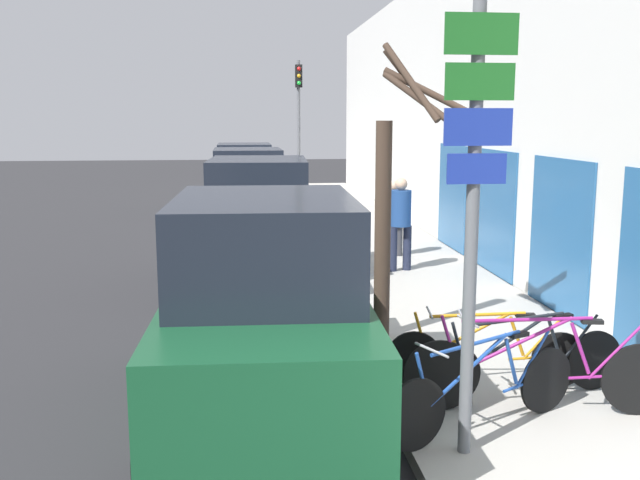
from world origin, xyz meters
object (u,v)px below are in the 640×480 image
bicycle_3 (487,354)px  parked_car_0 (266,320)px  pedestrian_near (401,217)px  pedestrian_far (394,213)px  traffic_light (299,117)px  signpost (473,206)px  parked_car_3 (245,180)px  parked_car_1 (259,228)px  street_tree (390,202)px  bicycle_2 (525,362)px  parked_car_2 (248,196)px  bicycle_0 (485,391)px  bicycle_1 (539,372)px

bicycle_3 → parked_car_0: size_ratio=0.47×
pedestrian_near → pedestrian_far: bearing=67.9°
parked_car_0 → traffic_light: traffic_light is taller
signpost → parked_car_3: signpost is taller
pedestrian_near → traffic_light: size_ratio=0.39×
pedestrian_far → parked_car_1: bearing=-164.5°
pedestrian_far → pedestrian_near: bearing=-112.1°
parked_car_3 → street_tree: bearing=-83.1°
bicycle_3 → traffic_light: 14.17m
bicycle_3 → traffic_light: traffic_light is taller
bicycle_2 → bicycle_3: bearing=30.0°
signpost → bicycle_3: (0.71, 1.47, -1.79)m
traffic_light → pedestrian_near: bearing=-81.1°
bicycle_3 → traffic_light: bearing=11.2°
signpost → parked_car_2: size_ratio=0.90×
bicycle_3 → bicycle_0: bearing=167.2°
parked_car_0 → parked_car_3: 16.88m
parked_car_2 → street_tree: bearing=-80.4°
parked_car_0 → traffic_light: bearing=85.9°
parked_car_1 → traffic_light: (1.40, 8.26, 1.98)m
bicycle_0 → bicycle_3: size_ratio=0.97×
parked_car_3 → street_tree: size_ratio=1.18×
parked_car_0 → parked_car_1: bearing=91.0°
bicycle_3 → signpost: bearing=161.9°
signpost → bicycle_0: bearing=52.5°
bicycle_2 → bicycle_3: (-0.28, 0.35, -0.02)m
parked_car_1 → street_tree: size_ratio=1.18×
signpost → parked_car_3: 18.24m
parked_car_0 → parked_car_3: (-0.08, 16.88, -0.05)m
pedestrian_far → parked_car_0: bearing=-126.1°
parked_car_3 → pedestrian_far: parked_car_3 is taller
bicycle_0 → bicycle_2: size_ratio=0.91×
bicycle_3 → parked_car_1: size_ratio=0.48×
signpost → pedestrian_far: 8.97m
pedestrian_far → street_tree: (-1.25, -5.48, 0.89)m
street_tree → bicycle_2: bearing=-66.0°
pedestrian_far → bicycle_0: bearing=-111.4°
bicycle_3 → pedestrian_far: bearing=3.2°
parked_car_1 → parked_car_0: bearing=-88.0°
bicycle_1 → parked_car_0: size_ratio=0.57×
signpost → bicycle_1: size_ratio=1.47×
bicycle_3 → parked_car_3: parked_car_3 is taller
pedestrian_near → street_tree: size_ratio=0.47×
bicycle_0 → parked_car_2: (-2.01, 12.40, 0.47)m
signpost → street_tree: (0.01, 3.31, -0.35)m
bicycle_0 → pedestrian_far: bearing=-30.7°
signpost → parked_car_1: size_ratio=0.85×
signpost → parked_car_1: 7.40m
parked_car_0 → signpost: bearing=-34.4°
bicycle_2 → pedestrian_far: (0.28, 7.67, 0.53)m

